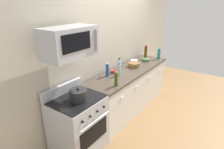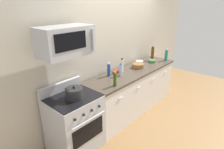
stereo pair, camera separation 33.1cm
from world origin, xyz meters
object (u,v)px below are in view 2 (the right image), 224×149
object	(u,v)px
microwave	(66,41)
bottle_soda_blue	(109,70)
bowl_green_glaze	(152,61)
bowl_wooden_salad	(138,65)
bowl_white_ceramic	(139,62)
range_oven	(75,122)
bottle_wine_amber	(152,53)
stockpot	(74,93)
bottle_olive_oil	(115,79)
bottle_water_clear	(121,70)
bottle_sparkling_teal	(166,55)
bottle_vinegar_white	(122,66)
bowl_red_small	(116,71)

from	to	relation	value
microwave	bottle_soda_blue	size ratio (longest dim) A/B	2.86
bottle_soda_blue	microwave	bearing A→B (deg)	-172.90
bottle_soda_blue	bowl_green_glaze	distance (m)	1.33
bowl_green_glaze	bowl_wooden_salad	size ratio (longest dim) A/B	0.69
bowl_white_ceramic	range_oven	bearing A→B (deg)	-175.08
bottle_wine_amber	stockpot	size ratio (longest dim) A/B	1.27
range_oven	bottle_olive_oil	distance (m)	0.95
range_oven	bowl_green_glaze	distance (m)	2.36
bottle_water_clear	microwave	bearing A→B (deg)	178.16
microwave	bottle_olive_oil	size ratio (longest dim) A/B	2.93
microwave	bowl_green_glaze	size ratio (longest dim) A/B	4.35
bottle_wine_amber	bowl_green_glaze	xyz separation A→B (m)	(-0.18, -0.11, -0.12)
range_oven	stockpot	xyz separation A→B (m)	(-0.00, -0.05, 0.53)
range_oven	bowl_green_glaze	bearing A→B (deg)	-0.29
range_oven	bottle_sparkling_teal	world-z (taller)	bottle_sparkling_teal
bottle_soda_blue	bowl_white_ceramic	size ratio (longest dim) A/B	1.51
bottle_olive_oil	bowl_white_ceramic	bearing A→B (deg)	16.46
bottle_wine_amber	bottle_sparkling_teal	world-z (taller)	bottle_wine_amber
bottle_water_clear	bottle_sparkling_teal	distance (m)	1.51
bottle_soda_blue	bowl_wooden_salad	distance (m)	0.79
bottle_water_clear	bottle_vinegar_white	bearing A→B (deg)	32.52
bowl_wooden_salad	bottle_wine_amber	bearing A→B (deg)	6.03
range_oven	microwave	world-z (taller)	microwave
bottle_olive_oil	bowl_red_small	xyz separation A→B (m)	(0.51, 0.40, -0.10)
bottle_wine_amber	stockpot	xyz separation A→B (m)	(-2.49, -0.15, -0.07)
bottle_water_clear	bowl_red_small	xyz separation A→B (m)	(0.07, 0.17, -0.09)
microwave	bowl_wooden_salad	distance (m)	1.93
bottle_vinegar_white	bowl_white_ceramic	bearing A→B (deg)	4.47
bowl_green_glaze	range_oven	bearing A→B (deg)	179.71
bowl_green_glaze	bowl_red_small	size ratio (longest dim) A/B	1.35
range_oven	stockpot	world-z (taller)	stockpot
range_oven	bowl_wooden_salad	size ratio (longest dim) A/B	4.30
bowl_green_glaze	bowl_white_ceramic	bearing A→B (deg)	143.42
bowl_white_ceramic	stockpot	world-z (taller)	stockpot
stockpot	bottle_sparkling_teal	bearing A→B (deg)	-2.73
bottle_water_clear	stockpot	world-z (taller)	bottle_water_clear
bottle_wine_amber	bottle_soda_blue	xyz separation A→B (m)	(-1.50, 0.07, -0.03)
bottle_soda_blue	bottle_vinegar_white	bearing A→B (deg)	-8.10
bowl_wooden_salad	bottle_soda_blue	bearing A→B (deg)	169.27
microwave	stockpot	xyz separation A→B (m)	(-0.00, -0.10, -0.75)
bottle_vinegar_white	bottle_soda_blue	distance (m)	0.34
bottle_wine_amber	stockpot	world-z (taller)	bottle_wine_amber
bottle_olive_oil	bowl_white_ceramic	world-z (taller)	bottle_olive_oil
range_oven	bowl_white_ceramic	size ratio (longest dim) A/B	6.22
bottle_soda_blue	stockpot	size ratio (longest dim) A/B	1.00
microwave	bowl_wooden_salad	bearing A→B (deg)	-0.74
bottle_sparkling_teal	bowl_green_glaze	bearing A→B (deg)	154.39
bottle_soda_blue	bowl_white_ceramic	world-z (taller)	bottle_soda_blue
bowl_white_ceramic	bowl_red_small	bearing A→B (deg)	179.66
bottle_soda_blue	bowl_green_glaze	bearing A→B (deg)	-7.82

